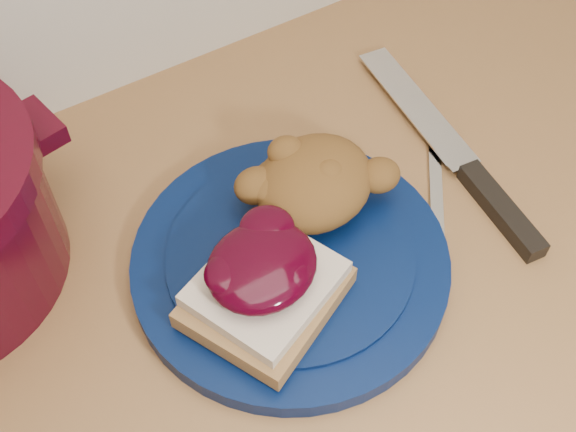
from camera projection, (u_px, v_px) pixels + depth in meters
plate at (290, 262)px, 0.66m from camera, size 0.37×0.37×0.02m
sandwich at (264, 283)px, 0.60m from camera, size 0.16×0.15×0.06m
stuffing_mound at (314, 182)px, 0.67m from camera, size 0.15×0.14×0.06m
chef_knife at (476, 179)px, 0.73m from camera, size 0.06×0.32×0.02m
butter_knife at (436, 199)px, 0.72m from camera, size 0.11×0.14×0.00m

